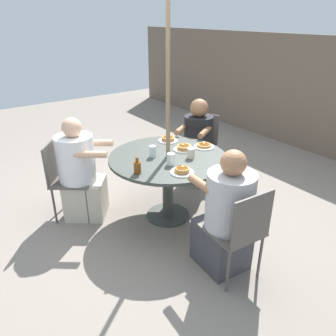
{
  "coord_description": "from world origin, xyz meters",
  "views": [
    {
      "loc": [
        2.52,
        -1.83,
        2.05
      ],
      "look_at": [
        0.0,
        0.0,
        0.59
      ],
      "focal_mm": 35.0,
      "sensor_mm": 36.0,
      "label": 1
    }
  ],
  "objects_px": {
    "diner_north": "(197,146)",
    "patio_chair_north": "(201,142)",
    "patio_table": "(168,166)",
    "diner_east": "(81,174)",
    "drinking_glass_a": "(171,159)",
    "drinking_glass_b": "(153,151)",
    "pancake_plate_b": "(184,148)",
    "syrup_bottle": "(137,167)",
    "pancake_plate_d": "(204,146)",
    "patio_chair_east": "(65,175)",
    "coffee_cup": "(191,153)",
    "pancake_plate_a": "(182,171)",
    "diner_south": "(226,218)",
    "patio_chair_south": "(240,229)",
    "pancake_plate_c": "(168,139)"
  },
  "relations": [
    {
      "from": "patio_table",
      "to": "drinking_glass_b",
      "type": "bearing_deg",
      "value": -123.87
    },
    {
      "from": "pancake_plate_c",
      "to": "patio_chair_south",
      "type": "bearing_deg",
      "value": -13.52
    },
    {
      "from": "patio_chair_north",
      "to": "pancake_plate_a",
      "type": "relative_size",
      "value": 3.84
    },
    {
      "from": "diner_north",
      "to": "patio_chair_north",
      "type": "bearing_deg",
      "value": -90.0
    },
    {
      "from": "patio_chair_east",
      "to": "pancake_plate_d",
      "type": "height_order",
      "value": "patio_chair_east"
    },
    {
      "from": "diner_north",
      "to": "coffee_cup",
      "type": "distance_m",
      "value": 0.95
    },
    {
      "from": "coffee_cup",
      "to": "pancake_plate_c",
      "type": "bearing_deg",
      "value": 169.53
    },
    {
      "from": "diner_east",
      "to": "syrup_bottle",
      "type": "relative_size",
      "value": 7.14
    },
    {
      "from": "patio_chair_north",
      "to": "drinking_glass_b",
      "type": "xyz_separation_m",
      "value": [
        0.47,
        -1.09,
        0.29
      ]
    },
    {
      "from": "pancake_plate_a",
      "to": "coffee_cup",
      "type": "bearing_deg",
      "value": 127.9
    },
    {
      "from": "patio_chair_south",
      "to": "pancake_plate_a",
      "type": "relative_size",
      "value": 3.84
    },
    {
      "from": "patio_chair_south",
      "to": "syrup_bottle",
      "type": "relative_size",
      "value": 5.44
    },
    {
      "from": "pancake_plate_b",
      "to": "patio_chair_south",
      "type": "bearing_deg",
      "value": -16.05
    },
    {
      "from": "syrup_bottle",
      "to": "drinking_glass_a",
      "type": "relative_size",
      "value": 1.38
    },
    {
      "from": "patio_chair_north",
      "to": "drinking_glass_b",
      "type": "distance_m",
      "value": 1.22
    },
    {
      "from": "pancake_plate_d",
      "to": "diner_north",
      "type": "bearing_deg",
      "value": 146.0
    },
    {
      "from": "patio_chair_east",
      "to": "pancake_plate_b",
      "type": "relative_size",
      "value": 3.84
    },
    {
      "from": "drinking_glass_b",
      "to": "patio_chair_south",
      "type": "bearing_deg",
      "value": 2.02
    },
    {
      "from": "pancake_plate_a",
      "to": "syrup_bottle",
      "type": "bearing_deg",
      "value": -125.19
    },
    {
      "from": "patio_table",
      "to": "diner_east",
      "type": "xyz_separation_m",
      "value": [
        -0.57,
        -0.74,
        -0.11
      ]
    },
    {
      "from": "diner_north",
      "to": "drinking_glass_b",
      "type": "distance_m",
      "value": 1.05
    },
    {
      "from": "diner_east",
      "to": "pancake_plate_b",
      "type": "relative_size",
      "value": 5.05
    },
    {
      "from": "drinking_glass_a",
      "to": "syrup_bottle",
      "type": "bearing_deg",
      "value": -93.69
    },
    {
      "from": "patio_chair_north",
      "to": "diner_south",
      "type": "bearing_deg",
      "value": 115.03
    },
    {
      "from": "patio_table",
      "to": "drinking_glass_a",
      "type": "bearing_deg",
      "value": -28.38
    },
    {
      "from": "diner_east",
      "to": "pancake_plate_c",
      "type": "relative_size",
      "value": 5.05
    },
    {
      "from": "patio_chair_south",
      "to": "drinking_glass_b",
      "type": "distance_m",
      "value": 1.23
    },
    {
      "from": "pancake_plate_b",
      "to": "syrup_bottle",
      "type": "height_order",
      "value": "syrup_bottle"
    },
    {
      "from": "patio_chair_south",
      "to": "pancake_plate_b",
      "type": "height_order",
      "value": "patio_chair_south"
    },
    {
      "from": "coffee_cup",
      "to": "drinking_glass_a",
      "type": "relative_size",
      "value": 0.91
    },
    {
      "from": "drinking_glass_a",
      "to": "pancake_plate_a",
      "type": "bearing_deg",
      "value": -7.54
    },
    {
      "from": "patio_chair_east",
      "to": "pancake_plate_b",
      "type": "height_order",
      "value": "patio_chair_east"
    },
    {
      "from": "pancake_plate_a",
      "to": "diner_east",
      "type": "bearing_deg",
      "value": -147.4
    },
    {
      "from": "patio_chair_north",
      "to": "patio_chair_east",
      "type": "bearing_deg",
      "value": 56.12
    },
    {
      "from": "drinking_glass_b",
      "to": "diner_north",
      "type": "bearing_deg",
      "value": 112.23
    },
    {
      "from": "patio_chair_south",
      "to": "patio_chair_north",
      "type": "bearing_deg",
      "value": 62.46
    },
    {
      "from": "diner_south",
      "to": "patio_chair_east",
      "type": "bearing_deg",
      "value": 121.2
    },
    {
      "from": "pancake_plate_b",
      "to": "patio_chair_north",
      "type": "bearing_deg",
      "value": 126.03
    },
    {
      "from": "patio_table",
      "to": "syrup_bottle",
      "type": "relative_size",
      "value": 7.8
    },
    {
      "from": "patio_table",
      "to": "coffee_cup",
      "type": "height_order",
      "value": "coffee_cup"
    },
    {
      "from": "patio_chair_east",
      "to": "drinking_glass_b",
      "type": "height_order",
      "value": "patio_chair_east"
    },
    {
      "from": "patio_chair_south",
      "to": "pancake_plate_d",
      "type": "height_order",
      "value": "patio_chair_south"
    },
    {
      "from": "pancake_plate_d",
      "to": "drinking_glass_a",
      "type": "height_order",
      "value": "drinking_glass_a"
    },
    {
      "from": "pancake_plate_b",
      "to": "syrup_bottle",
      "type": "xyz_separation_m",
      "value": [
        0.2,
        -0.7,
        0.04
      ]
    },
    {
      "from": "pancake_plate_c",
      "to": "coffee_cup",
      "type": "relative_size",
      "value": 2.14
    },
    {
      "from": "drinking_glass_a",
      "to": "pancake_plate_b",
      "type": "bearing_deg",
      "value": 122.98
    },
    {
      "from": "pancake_plate_b",
      "to": "coffee_cup",
      "type": "bearing_deg",
      "value": -19.81
    },
    {
      "from": "diner_east",
      "to": "pancake_plate_c",
      "type": "distance_m",
      "value": 1.06
    },
    {
      "from": "pancake_plate_d",
      "to": "pancake_plate_b",
      "type": "bearing_deg",
      "value": -106.11
    },
    {
      "from": "patio_table",
      "to": "drinking_glass_a",
      "type": "distance_m",
      "value": 0.27
    }
  ]
}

